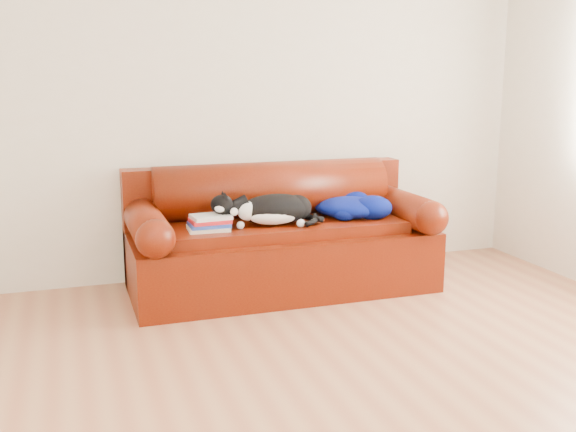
# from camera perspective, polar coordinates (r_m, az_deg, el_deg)

# --- Properties ---
(ground) EXTENTS (4.50, 4.50, 0.00)m
(ground) POSITION_cam_1_polar(r_m,az_deg,el_deg) (3.49, 5.23, -13.59)
(ground) COLOR #96583C
(ground) RESTS_ON ground
(room_shell) EXTENTS (4.52, 4.02, 2.61)m
(room_shell) POSITION_cam_1_polar(r_m,az_deg,el_deg) (3.22, 7.76, 14.78)
(room_shell) COLOR beige
(room_shell) RESTS_ON ground
(sofa_base) EXTENTS (2.10, 0.90, 0.50)m
(sofa_base) POSITION_cam_1_polar(r_m,az_deg,el_deg) (4.76, -0.55, -3.44)
(sofa_base) COLOR #3A0802
(sofa_base) RESTS_ON ground
(sofa_back) EXTENTS (2.10, 1.01, 0.88)m
(sofa_back) POSITION_cam_1_polar(r_m,az_deg,el_deg) (4.92, -1.44, 0.69)
(sofa_back) COLOR #3A0802
(sofa_back) RESTS_ON ground
(book_stack) EXTENTS (0.28, 0.22, 0.10)m
(book_stack) POSITION_cam_1_polar(r_m,az_deg,el_deg) (4.42, -6.66, -0.57)
(book_stack) COLOR beige
(book_stack) RESTS_ON sofa_base
(cat) EXTENTS (0.72, 0.30, 0.26)m
(cat) POSITION_cam_1_polar(r_m,az_deg,el_deg) (4.54, -1.15, 0.49)
(cat) COLOR black
(cat) RESTS_ON sofa_base
(blanket) EXTENTS (0.58, 0.57, 0.17)m
(blanket) POSITION_cam_1_polar(r_m,az_deg,el_deg) (4.84, 5.42, 0.84)
(blanket) COLOR #02094C
(blanket) RESTS_ON sofa_base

